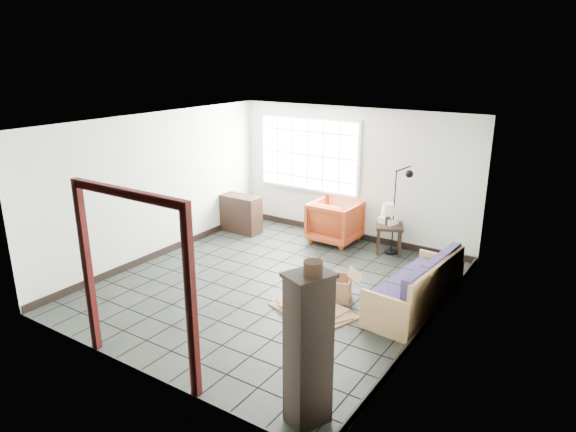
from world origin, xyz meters
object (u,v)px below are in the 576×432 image
Objects in this scene: armchair at (335,220)px; side_table at (389,230)px; futon_sofa at (419,292)px; tall_shelf at (308,349)px.

armchair is 1.41× the size of side_table.
armchair is at bearing -177.39° from side_table.
futon_sofa is at bearing 142.18° from armchair.
tall_shelf is (-0.12, -2.87, 0.52)m from futon_sofa.
side_table is at bearing 125.94° from tall_shelf.
side_table is at bearing 128.15° from futon_sofa.
tall_shelf reaches higher than side_table.
tall_shelf is at bearing -87.35° from futon_sofa.
tall_shelf is at bearing 115.96° from armchair.
side_table is (-1.26, 1.93, 0.14)m from futon_sofa.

